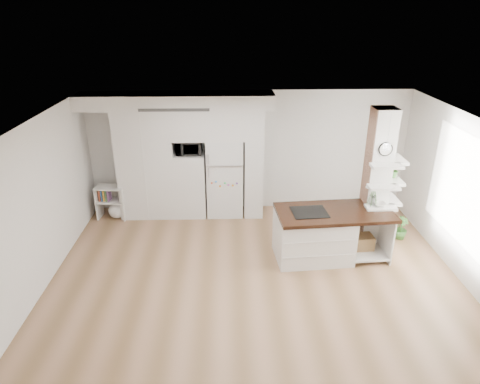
# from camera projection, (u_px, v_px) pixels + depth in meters

# --- Properties ---
(floor) EXTENTS (7.00, 6.00, 0.01)m
(floor) POSITION_uv_depth(u_px,v_px,m) (255.00, 281.00, 7.27)
(floor) COLOR #A77B5A
(floor) RESTS_ON ground
(room) EXTENTS (7.04, 6.04, 2.72)m
(room) POSITION_uv_depth(u_px,v_px,m) (257.00, 180.00, 6.54)
(room) COLOR white
(room) RESTS_ON ground
(cabinet_wall) EXTENTS (4.00, 0.71, 2.70)m
(cabinet_wall) POSITION_uv_depth(u_px,v_px,m) (181.00, 150.00, 9.09)
(cabinet_wall) COLOR silver
(cabinet_wall) RESTS_ON floor
(refrigerator) EXTENTS (0.78, 0.69, 1.75)m
(refrigerator) POSITION_uv_depth(u_px,v_px,m) (225.00, 177.00, 9.38)
(refrigerator) COLOR silver
(refrigerator) RESTS_ON floor
(column) EXTENTS (0.69, 0.90, 2.70)m
(column) POSITION_uv_depth(u_px,v_px,m) (382.00, 182.00, 7.83)
(column) COLOR silver
(column) RESTS_ON floor
(window) EXTENTS (0.00, 2.40, 2.40)m
(window) POSITION_uv_depth(u_px,v_px,m) (466.00, 192.00, 7.04)
(window) COLOR white
(window) RESTS_ON room
(pendant_light) EXTENTS (0.12, 0.12, 0.10)m
(pendant_light) POSITION_uv_depth(u_px,v_px,m) (366.00, 160.00, 6.61)
(pendant_light) COLOR white
(pendant_light) RESTS_ON room
(kitchen_island) EXTENTS (2.15, 1.15, 1.50)m
(kitchen_island) POSITION_uv_depth(u_px,v_px,m) (320.00, 234.00, 7.81)
(kitchen_island) COLOR silver
(kitchen_island) RESTS_ON floor
(bookshelf) EXTENTS (0.66, 0.42, 0.74)m
(bookshelf) POSITION_uv_depth(u_px,v_px,m) (114.00, 204.00, 9.36)
(bookshelf) COLOR silver
(bookshelf) RESTS_ON floor
(floor_plant_a) EXTENTS (0.27, 0.23, 0.45)m
(floor_plant_a) POSITION_uv_depth(u_px,v_px,m) (349.00, 229.00, 8.51)
(floor_plant_a) COLOR #3A722D
(floor_plant_a) RESTS_ON floor
(floor_plant_b) EXTENTS (0.26, 0.26, 0.46)m
(floor_plant_b) POSITION_uv_depth(u_px,v_px,m) (401.00, 228.00, 8.55)
(floor_plant_b) COLOR #3A722D
(floor_plant_b) RESTS_ON floor
(microwave) EXTENTS (0.54, 0.37, 0.30)m
(microwave) POSITION_uv_depth(u_px,v_px,m) (189.00, 147.00, 9.03)
(microwave) COLOR #2D2D2D
(microwave) RESTS_ON cabinet_wall
(shelf_plant) EXTENTS (0.27, 0.23, 0.30)m
(shelf_plant) POSITION_uv_depth(u_px,v_px,m) (394.00, 169.00, 7.93)
(shelf_plant) COLOR #3A722D
(shelf_plant) RESTS_ON column
(decor_bowl) EXTENTS (0.22, 0.22, 0.05)m
(decor_bowl) POSITION_uv_depth(u_px,v_px,m) (380.00, 204.00, 7.76)
(decor_bowl) COLOR white
(decor_bowl) RESTS_ON column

